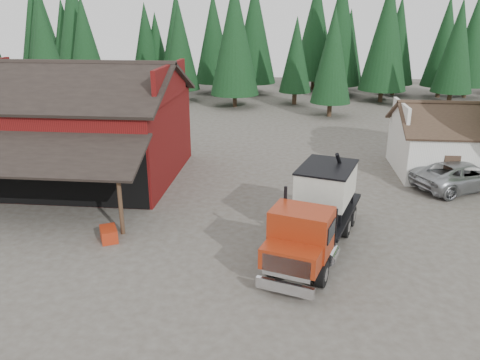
# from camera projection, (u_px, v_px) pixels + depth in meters

# --- Properties ---
(ground) EXTENTS (120.00, 120.00, 0.00)m
(ground) POSITION_uv_depth(u_px,v_px,m) (236.00, 262.00, 19.44)
(ground) COLOR #474138
(ground) RESTS_ON ground
(red_barn) EXTENTS (12.80, 13.63, 7.18)m
(red_barn) POSITION_uv_depth(u_px,v_px,m) (78.00, 134.00, 28.89)
(red_barn) COLOR #631010
(red_barn) RESTS_ON ground
(farmhouse) EXTENTS (8.60, 6.42, 4.65)m
(farmhouse) POSITION_uv_depth(u_px,v_px,m) (462.00, 148.00, 29.77)
(farmhouse) COLOR silver
(farmhouse) RESTS_ON ground
(conifer_backdrop) EXTENTS (76.00, 16.00, 16.00)m
(conifer_backdrop) POSITION_uv_depth(u_px,v_px,m) (274.00, 95.00, 58.77)
(conifer_backdrop) COLOR black
(conifer_backdrop) RESTS_ON ground
(near_pine_a) EXTENTS (4.40, 4.40, 11.40)m
(near_pine_a) POSITION_uv_depth(u_px,v_px,m) (45.00, 50.00, 45.67)
(near_pine_a) COLOR #382619
(near_pine_a) RESTS_ON ground
(near_pine_b) EXTENTS (3.96, 3.96, 10.40)m
(near_pine_b) POSITION_uv_depth(u_px,v_px,m) (333.00, 56.00, 44.96)
(near_pine_b) COLOR #382619
(near_pine_b) RESTS_ON ground
(near_pine_d) EXTENTS (5.28, 5.28, 13.40)m
(near_pine_d) POSITION_uv_depth(u_px,v_px,m) (235.00, 37.00, 49.19)
(near_pine_d) COLOR #382619
(near_pine_d) RESTS_ON ground
(feed_truck) EXTENTS (4.73, 8.91, 3.89)m
(feed_truck) POSITION_uv_depth(u_px,v_px,m) (317.00, 210.00, 19.99)
(feed_truck) COLOR black
(feed_truck) RESTS_ON ground
(silver_car) EXTENTS (6.66, 5.27, 1.68)m
(silver_car) POSITION_uv_depth(u_px,v_px,m) (462.00, 175.00, 27.32)
(silver_car) COLOR #A1A5A9
(silver_car) RESTS_ON ground
(equip_box) EXTENTS (1.13, 1.30, 0.60)m
(equip_box) POSITION_uv_depth(u_px,v_px,m) (109.00, 234.00, 21.22)
(equip_box) COLOR #9A2910
(equip_box) RESTS_ON ground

